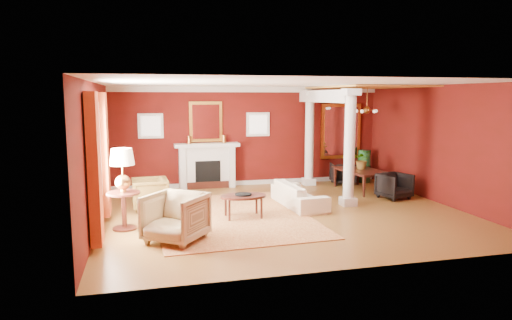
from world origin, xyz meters
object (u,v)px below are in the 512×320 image
object	(u,v)px
armchair_stripe	(175,215)
dining_table	(362,174)
coffee_table	(243,197)
side_table	(123,174)
sofa	(299,191)
armchair_leopard	(150,192)

from	to	relation	value
armchair_stripe	dining_table	bearing A→B (deg)	69.22
coffee_table	dining_table	world-z (taller)	dining_table
dining_table	side_table	bearing A→B (deg)	104.42
sofa	armchair_stripe	distance (m)	3.67
sofa	side_table	distance (m)	4.19
armchair_leopard	dining_table	world-z (taller)	dining_table
armchair_leopard	armchair_stripe	xyz separation A→B (m)	(0.41, -2.55, 0.08)
armchair_leopard	dining_table	size ratio (longest dim) A/B	0.48
armchair_stripe	dining_table	world-z (taller)	armchair_stripe
armchair_leopard	dining_table	xyz separation A→B (m)	(5.80, 0.78, 0.06)
sofa	armchair_leopard	bearing A→B (deg)	77.54
armchair_leopard	side_table	size ratio (longest dim) A/B	0.50
sofa	coffee_table	distance (m)	1.69
side_table	armchair_leopard	bearing A→B (deg)	71.17
armchair_leopard	armchair_stripe	bearing A→B (deg)	6.26
coffee_table	armchair_leopard	bearing A→B (deg)	147.15
coffee_table	side_table	size ratio (longest dim) A/B	0.62
side_table	coffee_table	bearing A→B (deg)	6.24
dining_table	sofa	bearing A→B (deg)	113.92
armchair_leopard	coffee_table	bearing A→B (deg)	54.25
coffee_table	dining_table	xyz separation A→B (m)	(3.85, 2.04, 0.01)
sofa	coffee_table	size ratio (longest dim) A/B	1.94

